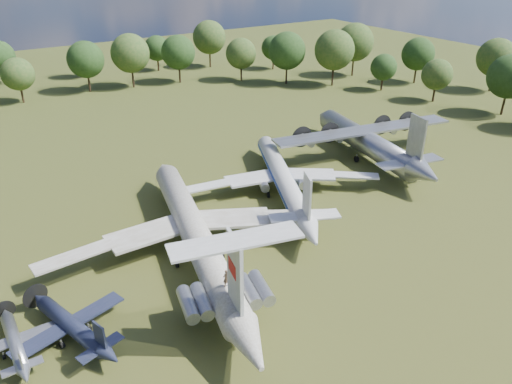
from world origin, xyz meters
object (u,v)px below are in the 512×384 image
il62_airliner (195,238)px  person_on_il62 (226,278)px  an12_transport (366,145)px  small_prop_west (73,329)px  tu104_jet (283,182)px  small_prop_northwest (15,345)px

il62_airliner → person_on_il62: person_on_il62 is taller
an12_transport → small_prop_west: (-57.55, -18.36, -1.39)m
tu104_jet → il62_airliner: bearing=-134.2°
tu104_jet → small_prop_west: size_ratio=2.52×
small_prop_west → person_on_il62: 16.27m
an12_transport → il62_airliner: bearing=-153.6°
small_prop_west → small_prop_northwest: size_ratio=1.27×
tu104_jet → person_on_il62: bearing=-112.8°
an12_transport → small_prop_west: size_ratio=2.40×
an12_transport → person_on_il62: (-43.44, -24.97, 3.30)m
small_prop_west → person_on_il62: bearing=-42.1°
tu104_jet → small_prop_northwest: size_ratio=3.21×
tu104_jet → person_on_il62: (-22.23, -21.35, 3.82)m
an12_transport → person_on_il62: 50.21m
il62_airliner → small_prop_west: size_ratio=3.06×
il62_airliner → person_on_il62: 14.17m
il62_airliner → an12_transport: 42.01m
tu104_jet → small_prop_northwest: bearing=-138.4°
tu104_jet → person_on_il62: person_on_il62 is taller
small_prop_west → il62_airliner: bearing=4.6°
tu104_jet → an12_transport: 21.52m
small_prop_west → person_on_il62: size_ratio=8.43×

